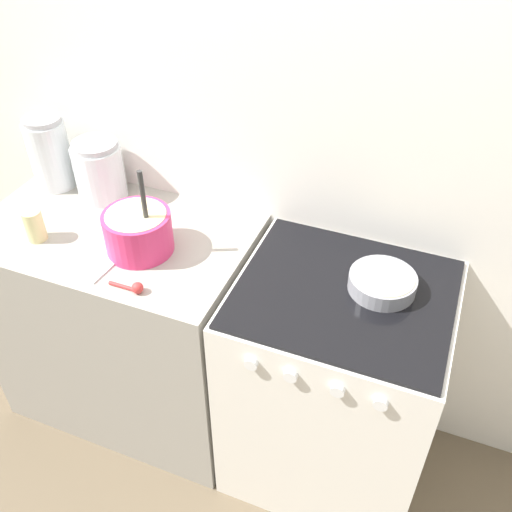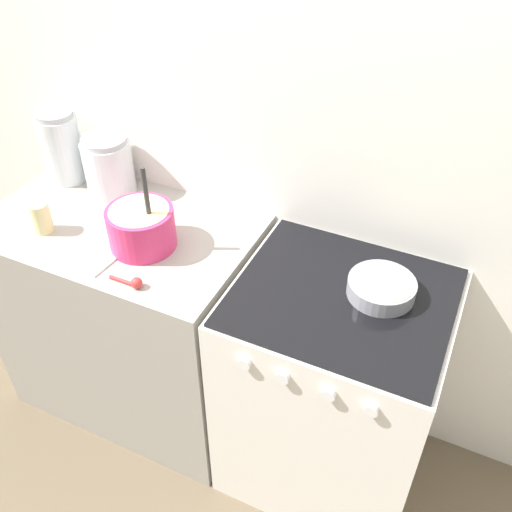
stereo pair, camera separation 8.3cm
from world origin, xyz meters
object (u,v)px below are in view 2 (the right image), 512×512
(stove, at_px, (331,389))
(tin_can, at_px, (41,218))
(storage_jar_left, at_px, (63,151))
(mixing_bowl, at_px, (141,225))
(baking_pan, at_px, (381,287))
(storage_jar_middle, at_px, (109,169))

(stove, distance_m, tin_can, 1.16)
(stove, bearing_deg, tin_can, -173.01)
(storage_jar_left, bearing_deg, mixing_bowl, -24.59)
(tin_can, bearing_deg, storage_jar_left, 116.09)
(mixing_bowl, xyz_separation_m, baking_pan, (0.78, 0.10, -0.05))
(baking_pan, xyz_separation_m, storage_jar_middle, (-1.08, 0.13, 0.06))
(mixing_bowl, height_order, storage_jar_left, mixing_bowl)
(storage_jar_left, xyz_separation_m, tin_can, (0.15, -0.31, -0.06))
(stove, xyz_separation_m, storage_jar_middle, (-0.98, 0.18, 0.54))
(mixing_bowl, height_order, baking_pan, mixing_bowl)
(mixing_bowl, distance_m, baking_pan, 0.79)
(tin_can, bearing_deg, mixing_bowl, 12.75)
(mixing_bowl, bearing_deg, storage_jar_middle, 141.93)
(stove, xyz_separation_m, storage_jar_left, (-1.19, 0.18, 0.57))
(storage_jar_middle, height_order, tin_can, storage_jar_middle)
(mixing_bowl, bearing_deg, baking_pan, 7.22)
(mixing_bowl, xyz_separation_m, storage_jar_left, (-0.50, 0.23, 0.04))
(baking_pan, height_order, storage_jar_middle, storage_jar_middle)
(stove, height_order, mixing_bowl, mixing_bowl)
(mixing_bowl, distance_m, storage_jar_middle, 0.37)
(stove, xyz_separation_m, mixing_bowl, (-0.68, -0.05, 0.53))
(baking_pan, xyz_separation_m, tin_can, (-1.13, -0.18, 0.03))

